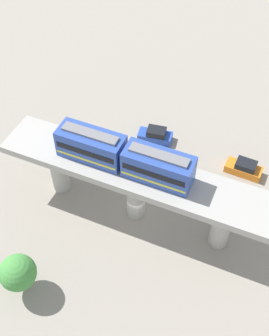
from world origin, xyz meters
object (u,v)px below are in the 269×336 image
Objects in this scene: parked_car_blue at (155,135)px; train at (124,156)px; tree_near_viaduct at (18,273)px; parked_car_orange at (244,168)px; parked_car_silver at (107,153)px.

train is at bearing -4.22° from parked_car_blue.
train reaches higher than tree_near_viaduct.
tree_near_viaduct is (22.56, -15.53, 2.24)m from parked_car_orange.
tree_near_viaduct is (12.23, -5.07, -5.55)m from train.
parked_car_blue is 24.01m from tree_near_viaduct.
parked_car_blue is 0.94× the size of tree_near_viaduct.
train is 2.88× the size of tree_near_viaduct.
tree_near_viaduct is at bearing -0.27° from parked_car_silver.
parked_car_orange is at bearing 134.63° from train.
tree_near_viaduct is at bearing -22.50° from train.
parked_car_blue is 6.59m from parked_car_silver.
parked_car_orange is (0.99, 11.45, 0.00)m from parked_car_blue.
parked_car_blue is 11.49m from parked_car_orange.
train is 14.36m from tree_near_viaduct.
train is 11.27m from parked_car_silver.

